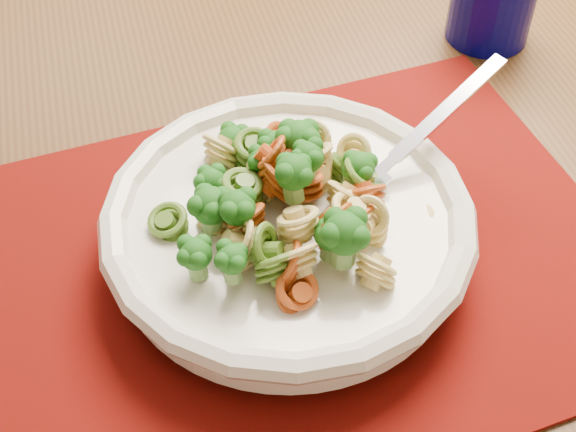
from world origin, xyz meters
TOP-DOWN VIEW (x-y plane):
  - dining_table at (-0.55, -0.68)m, footprint 1.61×1.35m
  - placemat at (-0.52, -0.78)m, footprint 0.53×0.46m
  - pasta_bowl at (-0.53, -0.77)m, footprint 0.26×0.26m
  - pasta_broccoli_heap at (-0.53, -0.77)m, footprint 0.22×0.22m
  - fork at (-0.47, -0.78)m, footprint 0.18×0.03m

SIDE VIEW (x-z plane):
  - dining_table at x=-0.55m, z-range 0.25..0.95m
  - placemat at x=-0.52m, z-range 0.70..0.70m
  - pasta_bowl at x=-0.53m, z-range 0.70..0.75m
  - fork at x=-0.47m, z-range 0.71..0.78m
  - pasta_broccoli_heap at x=-0.53m, z-range 0.71..0.78m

